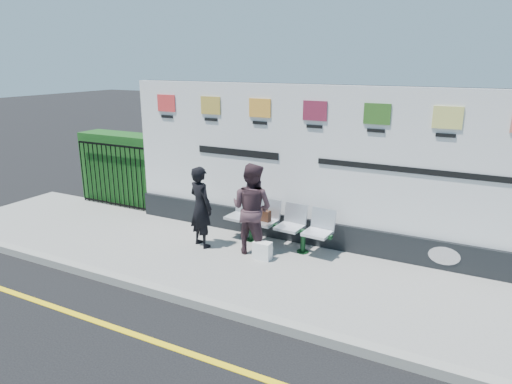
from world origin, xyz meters
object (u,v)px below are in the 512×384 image
(woman_left, at_px, (201,207))
(woman_right, at_px, (252,209))
(bench, at_px, (276,235))
(billboard, at_px, (314,178))

(woman_left, distance_m, woman_right, 1.01)
(bench, relative_size, woman_left, 1.38)
(bench, xyz_separation_m, woman_right, (-0.29, -0.45, 0.61))
(billboard, bearing_deg, bench, -138.80)
(bench, distance_m, woman_right, 0.81)
(woman_left, height_order, woman_right, woman_right)
(billboard, relative_size, woman_left, 5.16)
(billboard, xyz_separation_m, woman_left, (-1.82, -1.10, -0.52))
(bench, height_order, woman_left, woman_left)
(billboard, height_order, woman_left, billboard)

